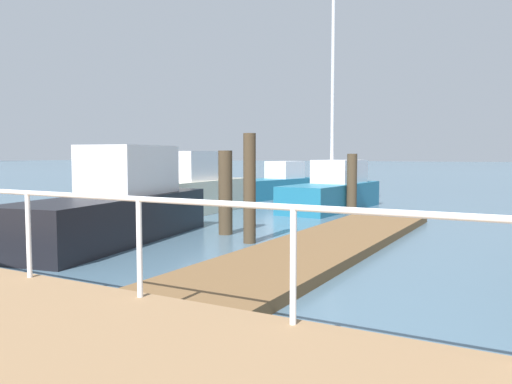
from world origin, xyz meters
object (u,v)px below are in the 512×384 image
moored_boat_5 (118,205)px  moored_boat_1 (333,190)px  moored_boat_3 (277,185)px  moored_boat_4 (183,190)px

moored_boat_5 → moored_boat_1: bearing=-12.5°
moored_boat_3 → moored_boat_5: 12.38m
moored_boat_1 → moored_boat_5: 8.77m
moored_boat_4 → moored_boat_5: (-4.99, -1.98, 0.02)m
moored_boat_1 → moored_boat_5: (-8.56, 1.90, 0.09)m
moored_boat_1 → moored_boat_5: moored_boat_1 is taller
moored_boat_1 → moored_boat_4: bearing=132.6°
moored_boat_1 → moored_boat_5: bearing=167.5°
moored_boat_3 → moored_boat_4: 7.20m
moored_boat_5 → moored_boat_4: bearing=21.6°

